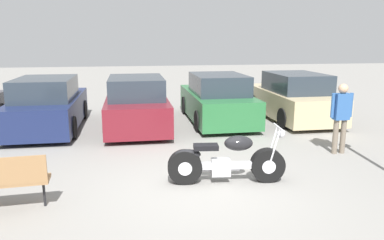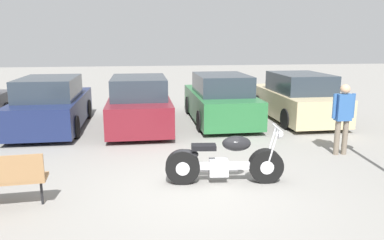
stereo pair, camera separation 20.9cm
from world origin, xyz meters
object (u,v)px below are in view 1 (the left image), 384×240
object	(u,v)px
parked_car_navy	(48,106)
parked_car_maroon	(137,105)
parked_car_champagne	(293,98)
motorcycle	(225,161)
parked_car_green	(217,100)
person_standing	(341,113)

from	to	relation	value
parked_car_navy	parked_car_maroon	distance (m)	2.53
parked_car_champagne	motorcycle	bearing A→B (deg)	-125.23
parked_car_green	person_standing	bearing A→B (deg)	-62.34
motorcycle	parked_car_maroon	xyz separation A→B (m)	(-1.49, 4.67, 0.27)
person_standing	parked_car_maroon	bearing A→B (deg)	143.10
parked_car_navy	person_standing	size ratio (longest dim) A/B	2.60
parked_car_navy	parked_car_green	size ratio (longest dim) A/B	1.00
parked_car_champagne	person_standing	world-z (taller)	person_standing
parked_car_green	parked_car_champagne	xyz separation A→B (m)	(2.52, -0.04, 0.00)
parked_car_green	person_standing	size ratio (longest dim) A/B	2.60
parked_car_navy	parked_car_champagne	world-z (taller)	same
parked_car_maroon	parked_car_green	bearing A→B (deg)	8.98
parked_car_champagne	person_standing	xyz separation A→B (m)	(-0.54, -3.73, 0.26)
parked_car_green	parked_car_champagne	world-z (taller)	same
parked_car_navy	parked_car_green	bearing A→B (deg)	2.58
parked_car_navy	parked_car_maroon	size ratio (longest dim) A/B	1.00
parked_car_maroon	parked_car_champagne	world-z (taller)	same
parked_car_maroon	parked_car_green	xyz separation A→B (m)	(2.52, 0.40, 0.00)
parked_car_champagne	parked_car_green	bearing A→B (deg)	179.05
motorcycle	person_standing	xyz separation A→B (m)	(3.01, 1.30, 0.54)
parked_car_maroon	parked_car_champagne	xyz separation A→B (m)	(5.04, 0.36, 0.00)
parked_car_green	person_standing	distance (m)	4.27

